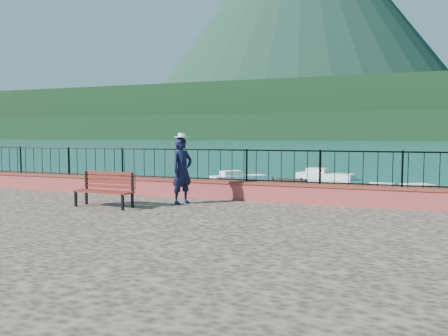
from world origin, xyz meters
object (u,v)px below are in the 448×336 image
Objects in this scene: boat_0 at (141,189)px; boat_4 at (325,173)px; boat_2 at (427,191)px; park_bench at (105,197)px; boat_1 at (392,191)px; person at (182,171)px; boat_3 at (239,176)px.

boat_4 is (7.79, 12.98, 0.00)m from boat_0.
boat_2 is at bearing -40.41° from boat_4.
boat_0 and boat_4 have the same top height.
boat_1 is at bearing 63.07° from park_bench.
person is at bearing -113.83° from boat_1.
park_bench reaches higher than boat_1.
person is 13.28m from boat_1.
person is (1.75, 1.28, 0.67)m from park_bench.
boat_2 is (9.37, 13.71, -1.09)m from park_bench.
park_bench is 0.43× the size of boat_4.
boat_3 and boat_4 have the same top height.
boat_0 is at bearing 118.89° from park_bench.
boat_0 and boat_1 have the same top height.
boat_1 is at bearing -2.25° from person.
boat_0 is at bearing -160.56° from boat_1.
person reaches higher than boat_3.
person is at bearing 39.69° from park_bench.
boat_1 is (12.14, 3.59, 0.00)m from boat_0.
boat_1 is at bearing 3.94° from boat_0.
boat_1 and boat_3 have the same top height.
boat_4 is (5.37, 4.00, 0.00)m from boat_3.
boat_3 is at bearing 62.38° from boat_0.
boat_2 is at bearing 59.25° from park_bench.
boat_0 and boat_2 have the same top height.
boat_0 is 12.67m from boat_1.
boat_0 is 9.30m from boat_3.
boat_2 is (1.68, 0.68, 0.00)m from boat_1.
boat_3 is 6.70m from boat_4.
park_bench is at bearing -83.57° from boat_4.
boat_2 is at bearing -6.95° from person.
boat_1 is 0.86× the size of boat_2.
boat_4 is at bearing 85.15° from park_bench.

